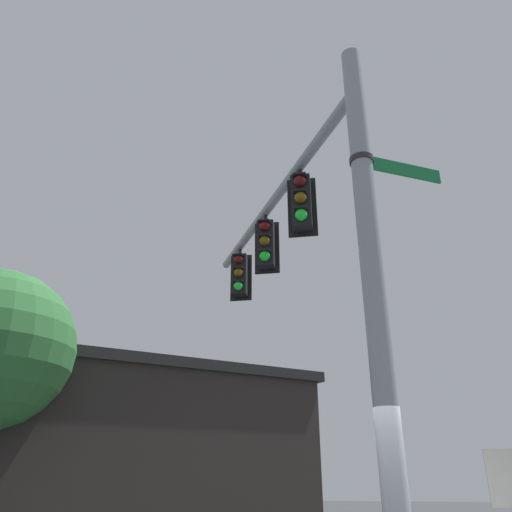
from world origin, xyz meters
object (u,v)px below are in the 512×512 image
Objects in this scene: traffic_light_nearest_pole at (301,202)px; traffic_light_mid_outer at (240,275)px; street_name_sign at (382,165)px; traffic_light_mid_inner at (266,244)px.

traffic_light_nearest_pole is 3.82m from traffic_light_mid_outer.
traffic_light_mid_outer is 0.97× the size of street_name_sign.
traffic_light_mid_inner is (0.92, -1.67, 0.00)m from traffic_light_nearest_pole.
traffic_light_mid_inner is 4.04m from street_name_sign.
traffic_light_nearest_pole is 0.97× the size of street_name_sign.
traffic_light_mid_outer is (0.92, -1.67, 0.00)m from traffic_light_mid_inner.
traffic_light_mid_outer is at bearing -57.80° from street_name_sign.
traffic_light_mid_inner is at bearing 118.75° from traffic_light_mid_outer.
traffic_light_mid_outer reaches higher than street_name_sign.
street_name_sign is (-1.32, 1.66, -0.46)m from traffic_light_nearest_pole.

